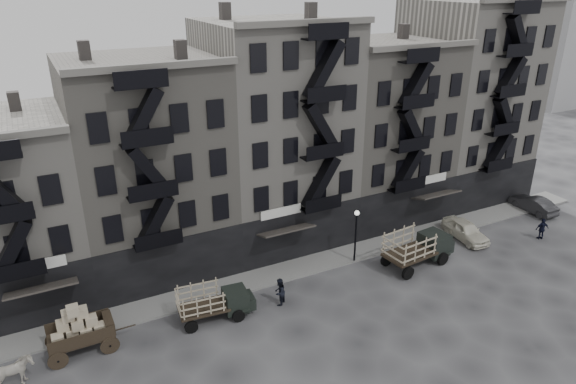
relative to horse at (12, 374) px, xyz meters
name	(u,v)px	position (x,y,z in m)	size (l,w,h in m)	color
ground	(339,290)	(20.05, -0.11, -0.91)	(140.00, 140.00, 0.00)	#38383A
sidewalk	(312,264)	(20.05, 3.64, -0.84)	(55.00, 2.50, 0.15)	slate
building_midwest	(148,167)	(10.05, 9.71, 6.59)	(10.00, 11.35, 16.20)	slate
building_center	(275,134)	(20.05, 9.71, 7.59)	(10.00, 11.35, 18.20)	#9B978F
building_mideast	(378,130)	(30.05, 9.71, 6.59)	(10.00, 11.35, 16.20)	slate
building_east	(466,101)	(40.05, 9.71, 8.09)	(10.00, 11.35, 19.20)	#9B978F
lamp_post	(356,229)	(23.05, 2.49, 1.87)	(0.36, 0.36, 4.28)	black
horse	(12,374)	(0.00, 0.00, 0.00)	(0.98, 2.16, 1.82)	beige
wagon	(77,325)	(3.48, 1.44, 0.94)	(3.83, 2.07, 3.23)	black
stake_truck_west	(214,300)	(11.35, 0.83, 0.45)	(4.89, 2.36, 2.37)	black
stake_truck_east	(418,245)	(26.99, 0.08, 0.75)	(5.96, 2.87, 2.90)	black
car_east	(465,230)	(33.20, 1.43, -0.14)	(1.81, 4.51, 1.54)	silver
car_far	(533,204)	(42.62, 2.49, -0.18)	(1.54, 4.43, 1.46)	#242427
pedestrian_mid	(279,292)	(15.65, 0.27, 0.04)	(0.92, 0.72, 1.90)	black
policeman	(542,229)	(38.71, -1.46, 0.00)	(1.07, 0.45, 1.83)	black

